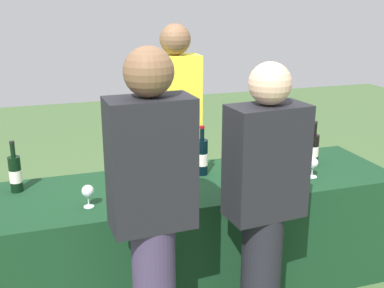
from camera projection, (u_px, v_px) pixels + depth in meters
The scene contains 14 objects.
ground_plane at pixel (192, 284), 3.19m from camera, with size 12.00×12.00×0.00m, color #476638.
tasting_table at pixel (192, 235), 3.08m from camera, with size 2.61×0.74×0.73m, color #14381E.
wine_bottle_0 at pixel (15, 174), 2.81m from camera, with size 0.07×0.07×0.31m.
wine_bottle_1 at pixel (202, 157), 3.07m from camera, with size 0.08×0.08×0.32m.
wine_bottle_2 at pixel (262, 153), 3.17m from camera, with size 0.07×0.07×0.32m.
wine_bottle_3 at pixel (277, 148), 3.24m from camera, with size 0.07×0.07×0.33m.
wine_bottle_4 at pixel (292, 148), 3.30m from camera, with size 0.08×0.08×0.30m.
wine_bottle_5 at pixel (313, 149), 3.27m from camera, with size 0.07×0.07×0.30m.
wine_glass_0 at pixel (88, 192), 2.60m from camera, with size 0.07×0.07×0.13m.
wine_glass_1 at pixel (281, 159), 3.06m from camera, with size 0.08×0.08×0.15m.
wine_glass_2 at pixel (313, 164), 3.04m from camera, with size 0.07×0.07×0.13m.
server_pouring at pixel (176, 125), 3.56m from camera, with size 0.35×0.22×1.65m.
guest_0 at pixel (152, 209), 2.21m from camera, with size 0.39×0.23×1.64m.
guest_1 at pixel (264, 202), 2.44m from camera, with size 0.41×0.25×1.55m.
Camera 1 is at (-0.86, -2.63, 1.84)m, focal length 44.88 mm.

